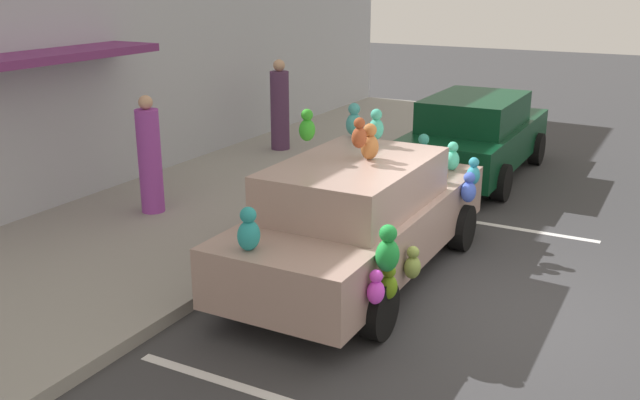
% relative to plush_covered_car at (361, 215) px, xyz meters
% --- Properties ---
extents(ground_plane, '(60.00, 60.00, 0.00)m').
position_rel_plush_covered_car_xyz_m(ground_plane, '(-0.19, -1.75, -0.81)').
color(ground_plane, '#38383A').
extents(sidewalk, '(24.00, 4.00, 0.15)m').
position_rel_plush_covered_car_xyz_m(sidewalk, '(-0.19, 3.25, -0.73)').
color(sidewalk, gray).
rests_on(sidewalk, ground).
extents(storefront_building, '(24.00, 1.25, 6.40)m').
position_rel_plush_covered_car_xyz_m(storefront_building, '(-0.19, 5.39, 2.39)').
color(storefront_building, '#B2B7C1').
rests_on(storefront_building, ground).
extents(parking_stripe_front, '(0.12, 3.60, 0.01)m').
position_rel_plush_covered_car_xyz_m(parking_stripe_front, '(2.68, -0.75, -0.80)').
color(parking_stripe_front, silver).
rests_on(parking_stripe_front, ground).
extents(plush_covered_car, '(4.64, 2.08, 2.16)m').
position_rel_plush_covered_car_xyz_m(plush_covered_car, '(0.00, 0.00, 0.00)').
color(plush_covered_car, tan).
rests_on(plush_covered_car, ground).
extents(parked_sedan_behind, '(4.44, 1.95, 1.54)m').
position_rel_plush_covered_car_xyz_m(parked_sedan_behind, '(5.28, 0.10, -0.02)').
color(parked_sedan_behind, '#0A381E').
rests_on(parked_sedan_behind, ground).
extents(teddy_bear_on_sidewalk, '(0.38, 0.31, 0.72)m').
position_rel_plush_covered_car_xyz_m(teddy_bear_on_sidewalk, '(0.36, 1.76, -0.32)').
color(teddy_bear_on_sidewalk, pink).
rests_on(teddy_bear_on_sidewalk, sidewalk).
extents(pedestrian_near_shopfront, '(0.35, 0.35, 1.81)m').
position_rel_plush_covered_car_xyz_m(pedestrian_near_shopfront, '(0.40, 3.74, 0.18)').
color(pedestrian_near_shopfront, purple).
rests_on(pedestrian_near_shopfront, sidewalk).
extents(pedestrian_walking_past, '(0.39, 0.39, 1.87)m').
position_rel_plush_covered_car_xyz_m(pedestrian_walking_past, '(4.87, 4.15, 0.21)').
color(pedestrian_walking_past, '#533254').
rests_on(pedestrian_walking_past, sidewalk).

